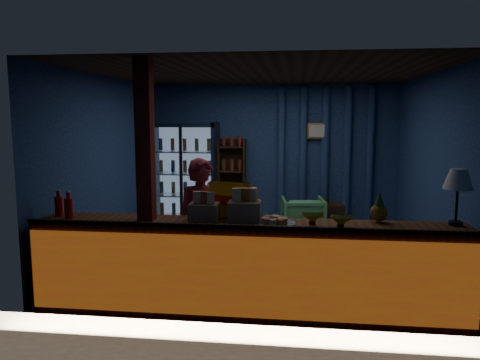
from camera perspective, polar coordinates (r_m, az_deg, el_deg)
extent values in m
plane|color=#515154|center=(6.83, 2.59, -9.39)|extent=(4.60, 4.60, 0.00)
plane|color=navy|center=(8.75, 3.74, 3.09)|extent=(4.60, 0.00, 4.60)
plane|color=navy|center=(4.39, 0.52, -1.64)|extent=(4.60, 0.00, 4.60)
plane|color=navy|center=(7.11, -16.16, 1.70)|extent=(0.00, 4.40, 4.40)
plane|color=navy|center=(6.79, 22.40, 1.14)|extent=(0.00, 4.40, 4.40)
plane|color=#472D19|center=(6.55, 2.74, 12.89)|extent=(4.60, 4.60, 0.00)
cube|color=brown|center=(4.88, 0.91, -10.65)|extent=(4.40, 0.55, 0.95)
cube|color=red|center=(4.61, 0.52, -11.79)|extent=(4.35, 0.02, 0.81)
cube|color=#342410|center=(4.49, 0.56, -5.74)|extent=(4.40, 0.04, 0.04)
cube|color=maroon|center=(4.91, -11.36, -0.79)|extent=(0.16, 0.16, 2.60)
cube|color=black|center=(8.93, -6.30, 0.90)|extent=(1.20, 0.06, 1.90)
cube|color=black|center=(8.82, -10.31, 0.73)|extent=(0.06, 0.60, 1.90)
cube|color=black|center=(8.55, -2.99, 0.63)|extent=(0.06, 0.60, 1.90)
cube|color=black|center=(8.60, -6.80, 6.71)|extent=(1.20, 0.60, 0.08)
cube|color=black|center=(8.82, -6.61, -5.19)|extent=(1.20, 0.60, 0.08)
cube|color=#99B2D8|center=(8.88, -6.37, 0.86)|extent=(1.08, 0.02, 1.74)
cube|color=white|center=(8.39, -7.15, 0.45)|extent=(1.12, 0.02, 1.78)
cube|color=black|center=(8.38, -7.19, 0.43)|extent=(0.05, 0.05, 1.80)
cube|color=silver|center=(8.80, -6.62, -4.36)|extent=(1.08, 0.48, 0.02)
cylinder|color=#AD4D18|center=(8.88, -9.47, -3.44)|extent=(0.07, 0.07, 0.22)
cylinder|color=#1D5E17|center=(8.82, -8.06, -3.49)|extent=(0.07, 0.07, 0.22)
cylinder|color=#9F8F18|center=(8.77, -6.64, -3.53)|extent=(0.07, 0.07, 0.22)
cylinder|color=navy|center=(8.72, -5.20, -3.58)|extent=(0.07, 0.07, 0.22)
cylinder|color=#96361B|center=(8.68, -3.74, -3.62)|extent=(0.07, 0.07, 0.22)
cube|color=silver|center=(8.72, -6.67, -1.79)|extent=(1.08, 0.48, 0.02)
cylinder|color=#1D5E17|center=(8.82, -9.52, -0.89)|extent=(0.07, 0.07, 0.22)
cylinder|color=#9F8F18|center=(8.75, -8.11, -0.92)|extent=(0.07, 0.07, 0.22)
cylinder|color=navy|center=(8.70, -6.68, -0.95)|extent=(0.07, 0.07, 0.22)
cylinder|color=#96361B|center=(8.65, -5.23, -0.98)|extent=(0.07, 0.07, 0.22)
cylinder|color=#AD4D18|center=(8.61, -3.76, -1.01)|extent=(0.07, 0.07, 0.22)
cube|color=silver|center=(8.66, -6.71, 0.81)|extent=(1.08, 0.48, 0.02)
cylinder|color=#9F8F18|center=(8.76, -9.58, 1.70)|extent=(0.07, 0.07, 0.22)
cylinder|color=navy|center=(8.70, -8.16, 1.68)|extent=(0.07, 0.07, 0.22)
cylinder|color=#96361B|center=(8.65, -6.72, 1.67)|extent=(0.07, 0.07, 0.22)
cylinder|color=#AD4D18|center=(8.60, -5.26, 1.65)|extent=(0.07, 0.07, 0.22)
cylinder|color=#1D5E17|center=(8.55, -3.79, 1.64)|extent=(0.07, 0.07, 0.22)
cube|color=silver|center=(8.62, -6.75, 3.45)|extent=(1.08, 0.48, 0.02)
cylinder|color=navy|center=(8.73, -9.64, 4.31)|extent=(0.07, 0.07, 0.22)
cylinder|color=#96361B|center=(8.67, -8.21, 4.31)|extent=(0.07, 0.07, 0.22)
cylinder|color=#AD4D18|center=(8.61, -6.76, 4.32)|extent=(0.07, 0.07, 0.22)
cylinder|color=#1D5E17|center=(8.56, -5.30, 4.32)|extent=(0.07, 0.07, 0.22)
cylinder|color=#9F8F18|center=(8.52, -3.81, 4.31)|extent=(0.07, 0.07, 0.22)
cube|color=#342410|center=(8.82, -0.86, -0.12)|extent=(0.50, 0.02, 1.60)
cube|color=#342410|center=(8.73, -2.50, -0.21)|extent=(0.03, 0.28, 1.60)
cube|color=#342410|center=(8.66, 0.57, -0.26)|extent=(0.03, 0.28, 1.60)
cube|color=#342410|center=(8.82, -0.96, -4.75)|extent=(0.46, 0.26, 0.02)
cube|color=#342410|center=(8.73, -0.97, -1.86)|extent=(0.46, 0.26, 0.02)
cube|color=#342410|center=(8.67, -0.97, 1.07)|extent=(0.46, 0.26, 0.02)
cube|color=#342410|center=(8.62, -0.98, 4.04)|extent=(0.46, 0.26, 0.02)
cylinder|color=navy|center=(8.68, 5.03, 3.04)|extent=(0.14, 0.14, 2.50)
cylinder|color=navy|center=(8.68, 7.68, 3.00)|extent=(0.14, 0.14, 2.50)
cylinder|color=navy|center=(8.69, 10.32, 2.95)|extent=(0.14, 0.14, 2.50)
cylinder|color=navy|center=(8.72, 12.95, 2.90)|extent=(0.14, 0.14, 2.50)
cylinder|color=navy|center=(8.77, 15.55, 2.84)|extent=(0.14, 0.14, 2.50)
cube|color=gold|center=(8.62, 9.41, 5.93)|extent=(0.36, 0.03, 0.28)
cube|color=silver|center=(8.60, 9.41, 5.93)|extent=(0.30, 0.01, 0.22)
imported|color=maroon|center=(5.35, -4.63, -5.66)|extent=(0.66, 0.53, 1.55)
imported|color=#54A866|center=(8.04, 7.65, -4.40)|extent=(0.78, 0.80, 0.65)
cube|color=#342410|center=(8.26, 10.39, -4.61)|extent=(0.63, 0.51, 0.52)
cylinder|color=#342410|center=(8.20, 10.44, -2.49)|extent=(0.10, 0.10, 0.10)
cube|color=#FBA80D|center=(4.91, -1.33, -2.50)|extent=(0.49, 0.24, 0.38)
cube|color=#B9150C|center=(4.89, -1.36, -2.54)|extent=(0.39, 0.15, 0.10)
cylinder|color=#B9150C|center=(5.39, -21.20, -3.05)|extent=(0.09, 0.09, 0.21)
cylinder|color=#B9150C|center=(5.36, -21.28, -1.51)|extent=(0.04, 0.04, 0.08)
cylinder|color=white|center=(5.36, -21.29, -1.15)|extent=(0.05, 0.05, 0.02)
cylinder|color=#B9150C|center=(5.25, -20.15, -3.28)|extent=(0.09, 0.09, 0.21)
cylinder|color=#B9150C|center=(5.22, -20.23, -1.70)|extent=(0.04, 0.04, 0.08)
cylinder|color=white|center=(5.22, -20.24, -1.33)|extent=(0.05, 0.05, 0.02)
cube|color=#8E6445|center=(4.79, 0.58, -3.83)|extent=(0.33, 0.27, 0.21)
cube|color=orange|center=(4.76, -0.39, -1.78)|extent=(0.09, 0.06, 0.13)
cube|color=#B54022|center=(4.76, 0.58, -1.80)|extent=(0.09, 0.06, 0.13)
cube|color=orange|center=(4.75, 1.56, -1.81)|extent=(0.09, 0.06, 0.13)
cube|color=#8E6445|center=(4.79, -4.41, -3.96)|extent=(0.30, 0.25, 0.19)
cube|color=orange|center=(4.78, -5.29, -2.12)|extent=(0.08, 0.05, 0.12)
cube|color=#B54022|center=(4.76, -4.43, -2.14)|extent=(0.08, 0.05, 0.12)
cube|color=orange|center=(4.75, -3.56, -2.16)|extent=(0.08, 0.05, 0.12)
cylinder|color=silver|center=(4.68, 4.21, -5.29)|extent=(0.43, 0.43, 0.02)
cube|color=orange|center=(4.67, 5.25, -4.90)|extent=(0.09, 0.07, 0.05)
cube|color=#B54022|center=(4.73, 4.97, -4.73)|extent=(0.11, 0.11, 0.05)
cube|color=orange|center=(4.75, 4.27, -4.66)|extent=(0.07, 0.09, 0.05)
cube|color=#B54022|center=(4.73, 3.53, -4.70)|extent=(0.11, 0.11, 0.05)
cube|color=orange|center=(4.68, 3.19, -4.85)|extent=(0.09, 0.07, 0.05)
cube|color=#B54022|center=(4.62, 3.45, -5.02)|extent=(0.11, 0.11, 0.05)
cube|color=orange|center=(4.59, 4.17, -5.11)|extent=(0.07, 0.09, 0.05)
cube|color=#B54022|center=(4.61, 4.92, -5.05)|extent=(0.11, 0.11, 0.05)
cylinder|color=black|center=(5.09, 24.78, -4.82)|extent=(0.13, 0.13, 0.04)
cylinder|color=black|center=(5.05, 24.91, -2.62)|extent=(0.03, 0.03, 0.40)
cone|color=white|center=(5.02, 25.07, 0.10)|extent=(0.29, 0.29, 0.20)
sphere|color=olive|center=(4.96, 16.56, -3.84)|extent=(0.18, 0.18, 0.18)
cone|color=#23521C|center=(4.93, 16.62, -2.18)|extent=(0.10, 0.10, 0.14)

